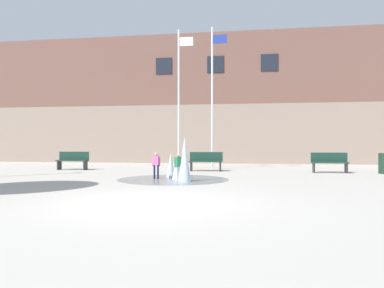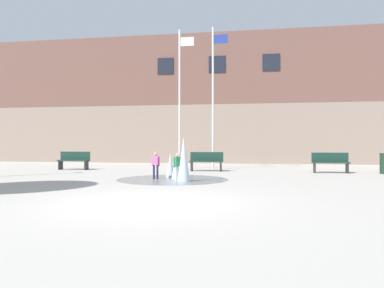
{
  "view_description": "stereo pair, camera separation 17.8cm",
  "coord_description": "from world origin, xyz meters",
  "px_view_note": "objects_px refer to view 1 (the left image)",
  "views": [
    {
      "loc": [
        2.26,
        -8.08,
        1.31
      ],
      "look_at": [
        -0.16,
        7.47,
        1.3
      ],
      "focal_mm": 35.0,
      "sensor_mm": 36.0,
      "label": 1
    },
    {
      "loc": [
        2.43,
        -8.05,
        1.31
      ],
      "look_at": [
        -0.16,
        7.47,
        1.3
      ],
      "focal_mm": 35.0,
      "sensor_mm": 36.0,
      "label": 2
    }
  ],
  "objects_px": {
    "child_in_fountain": "(156,163)",
    "flagpole_left": "(179,95)",
    "park_bench_near_trashcan": "(330,162)",
    "park_bench_under_left_flagpole": "(206,161)",
    "park_bench_far_left": "(73,160)",
    "child_running": "(179,165)",
    "flagpole_right": "(213,94)"
  },
  "relations": [
    {
      "from": "child_in_fountain",
      "to": "flagpole_left",
      "type": "xyz_separation_m",
      "value": [
        -0.17,
        5.5,
        3.26
      ]
    },
    {
      "from": "child_running",
      "to": "flagpole_right",
      "type": "bearing_deg",
      "value": -145.17
    },
    {
      "from": "park_bench_near_trashcan",
      "to": "park_bench_far_left",
      "type": "bearing_deg",
      "value": 179.56
    },
    {
      "from": "park_bench_under_left_flagpole",
      "to": "flagpole_right",
      "type": "xyz_separation_m",
      "value": [
        0.22,
        1.16,
        3.39
      ]
    },
    {
      "from": "child_in_fountain",
      "to": "flagpole_right",
      "type": "bearing_deg",
      "value": -99.69
    },
    {
      "from": "child_in_fountain",
      "to": "flagpole_left",
      "type": "bearing_deg",
      "value": -82.02
    },
    {
      "from": "park_bench_under_left_flagpole",
      "to": "child_running",
      "type": "distance_m",
      "value": 5.12
    },
    {
      "from": "child_in_fountain",
      "to": "flagpole_left",
      "type": "relative_size",
      "value": 0.14
    },
    {
      "from": "park_bench_far_left",
      "to": "child_running",
      "type": "bearing_deg",
      "value": -37.99
    },
    {
      "from": "park_bench_near_trashcan",
      "to": "child_in_fountain",
      "type": "relative_size",
      "value": 1.62
    },
    {
      "from": "park_bench_far_left",
      "to": "park_bench_near_trashcan",
      "type": "distance_m",
      "value": 12.4
    },
    {
      "from": "flagpole_left",
      "to": "park_bench_near_trashcan",
      "type": "bearing_deg",
      "value": -10.77
    },
    {
      "from": "park_bench_under_left_flagpole",
      "to": "flagpole_left",
      "type": "relative_size",
      "value": 0.22
    },
    {
      "from": "park_bench_far_left",
      "to": "flagpole_left",
      "type": "height_order",
      "value": "flagpole_left"
    },
    {
      "from": "park_bench_far_left",
      "to": "child_in_fountain",
      "type": "relative_size",
      "value": 1.62
    },
    {
      "from": "flagpole_left",
      "to": "flagpole_right",
      "type": "relative_size",
      "value": 0.99
    },
    {
      "from": "flagpole_right",
      "to": "flagpole_left",
      "type": "bearing_deg",
      "value": 180.0
    },
    {
      "from": "park_bench_far_left",
      "to": "park_bench_under_left_flagpole",
      "type": "bearing_deg",
      "value": 0.9
    },
    {
      "from": "park_bench_under_left_flagpole",
      "to": "child_running",
      "type": "xyz_separation_m",
      "value": [
        -0.35,
        -5.11,
        0.1
      ]
    },
    {
      "from": "park_bench_under_left_flagpole",
      "to": "park_bench_near_trashcan",
      "type": "height_order",
      "value": "same"
    },
    {
      "from": "park_bench_under_left_flagpole",
      "to": "flagpole_left",
      "type": "bearing_deg",
      "value": 142.58
    },
    {
      "from": "park_bench_near_trashcan",
      "to": "flagpole_right",
      "type": "relative_size",
      "value": 0.22
    },
    {
      "from": "flagpole_right",
      "to": "child_running",
      "type": "bearing_deg",
      "value": -95.18
    },
    {
      "from": "park_bench_near_trashcan",
      "to": "flagpole_left",
      "type": "xyz_separation_m",
      "value": [
        -7.16,
        1.36,
        3.36
      ]
    },
    {
      "from": "flagpole_left",
      "to": "child_running",
      "type": "bearing_deg",
      "value": -79.44
    },
    {
      "from": "flagpole_left",
      "to": "child_in_fountain",
      "type": "bearing_deg",
      "value": -88.22
    },
    {
      "from": "flagpole_left",
      "to": "park_bench_far_left",
      "type": "bearing_deg",
      "value": -166.4
    },
    {
      "from": "park_bench_far_left",
      "to": "park_bench_under_left_flagpole",
      "type": "xyz_separation_m",
      "value": [
        6.75,
        0.11,
        0.0
      ]
    },
    {
      "from": "park_bench_near_trashcan",
      "to": "child_in_fountain",
      "type": "distance_m",
      "value": 8.13
    },
    {
      "from": "child_in_fountain",
      "to": "flagpole_right",
      "type": "xyz_separation_m",
      "value": [
        1.57,
        5.5,
        3.29
      ]
    },
    {
      "from": "park_bench_under_left_flagpole",
      "to": "park_bench_near_trashcan",
      "type": "xyz_separation_m",
      "value": [
        5.65,
        -0.2,
        0.0
      ]
    },
    {
      "from": "park_bench_far_left",
      "to": "child_running",
      "type": "xyz_separation_m",
      "value": [
        6.4,
        -5.0,
        0.1
      ]
    }
  ]
}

